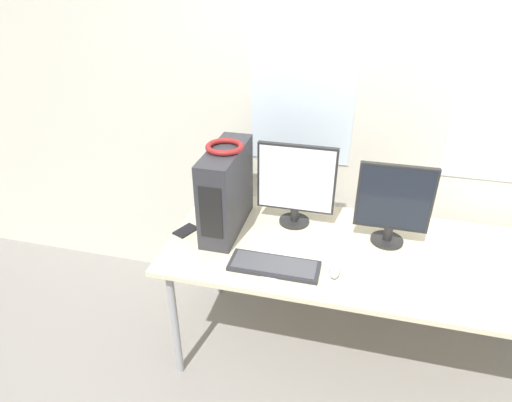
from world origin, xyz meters
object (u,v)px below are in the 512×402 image
Objects in this scene: headphones at (225,147)px; mouse at (335,271)px; monitor_right_near at (393,203)px; keyboard at (274,266)px; pc_tower at (226,190)px; cell_phone at (186,231)px; monitor_main at (296,183)px.

headphones reaches higher than mouse.
monitor_right_near reaches higher than keyboard.
headphones is 0.45× the size of keyboard.
pc_tower is at bearing -90.00° from headphones.
cell_phone is at bearing -171.00° from monitor_right_near.
keyboard is 4.07× the size of mouse.
headphones is 0.42× the size of monitor_main.
pc_tower is 1.12× the size of monitor_right_near.
monitor_right_near is at bearing 54.31° from mouse.
pc_tower is 2.51× the size of headphones.
mouse is 0.85m from cell_phone.
headphones is 0.90m from monitor_right_near.
keyboard is (-0.02, -0.43, -0.24)m from monitor_main.
cell_phone is (-0.56, -0.24, -0.25)m from monitor_main.
headphones is (-0.00, 0.00, 0.25)m from pc_tower.
monitor_right_near is 0.47m from mouse.
keyboard is at bearing -175.57° from mouse.
monitor_main reaches higher than monitor_right_near.
monitor_right_near is at bearing 32.81° from cell_phone.
monitor_right_near reaches higher than cell_phone.
monitor_right_near reaches higher than mouse.
cell_phone is at bearing -154.19° from pc_tower.
cell_phone is (-0.54, 0.19, -0.01)m from keyboard.
pc_tower is 0.71m from mouse.
keyboard reaches higher than cell_phone.
monitor_right_near is 1.11m from cell_phone.
monitor_main reaches higher than cell_phone.
mouse reaches higher than cell_phone.
monitor_right_near is at bearing 4.49° from headphones.
pc_tower is 0.87m from monitor_right_near.
headphones is 0.53m from cell_phone.
mouse is (0.62, -0.27, -0.22)m from pc_tower.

